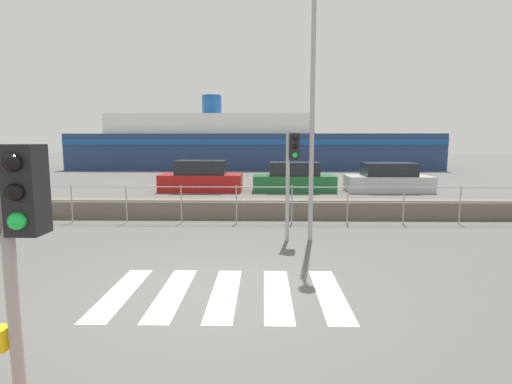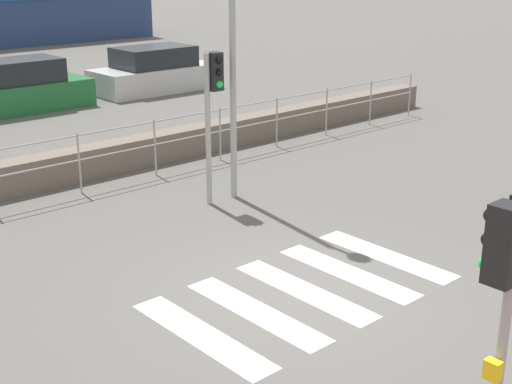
{
  "view_description": "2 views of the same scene",
  "coord_description": "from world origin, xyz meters",
  "px_view_note": "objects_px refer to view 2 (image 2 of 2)",
  "views": [
    {
      "loc": [
        0.85,
        -6.53,
        2.6
      ],
      "look_at": [
        0.69,
        2.0,
        1.5
      ],
      "focal_mm": 28.0,
      "sensor_mm": 36.0,
      "label": 1
    },
    {
      "loc": [
        -6.27,
        -6.18,
        4.45
      ],
      "look_at": [
        0.19,
        1.0,
        1.2
      ],
      "focal_mm": 50.0,
      "sensor_mm": 36.0,
      "label": 2
    }
  ],
  "objects_px": {
    "traffic_light_far": "(212,94)",
    "parked_car_silver": "(155,72)",
    "parked_car_green": "(17,89)",
    "traffic_light_near": "(512,265)"
  },
  "relations": [
    {
      "from": "parked_car_silver",
      "to": "traffic_light_far",
      "type": "bearing_deg",
      "value": -118.93
    },
    {
      "from": "parked_car_silver",
      "to": "traffic_light_near",
      "type": "bearing_deg",
      "value": -115.42
    },
    {
      "from": "traffic_light_near",
      "to": "parked_car_green",
      "type": "bearing_deg",
      "value": 78.68
    },
    {
      "from": "parked_car_green",
      "to": "parked_car_silver",
      "type": "height_order",
      "value": "parked_car_green"
    },
    {
      "from": "parked_car_green",
      "to": "parked_car_silver",
      "type": "distance_m",
      "value": 4.84
    },
    {
      "from": "parked_car_green",
      "to": "parked_car_silver",
      "type": "relative_size",
      "value": 0.99
    },
    {
      "from": "parked_car_green",
      "to": "traffic_light_far",
      "type": "bearing_deg",
      "value": -94.67
    },
    {
      "from": "traffic_light_near",
      "to": "parked_car_silver",
      "type": "distance_m",
      "value": 19.52
    },
    {
      "from": "traffic_light_far",
      "to": "parked_car_silver",
      "type": "distance_m",
      "value": 11.82
    },
    {
      "from": "traffic_light_far",
      "to": "parked_car_silver",
      "type": "bearing_deg",
      "value": 61.07
    }
  ]
}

